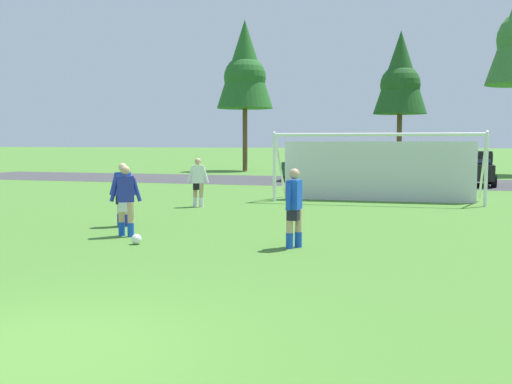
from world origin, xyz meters
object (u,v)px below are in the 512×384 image
Objects in this scene: parked_car_slot_far_left at (304,165)px; parked_car_slot_center_left at (421,163)px; player_defender_far at (294,208)px; player_winger_left at (198,182)px; parked_car_slot_center at (473,168)px; parked_car_slot_left at (362,166)px; player_midfield_center at (123,195)px; soccer_ball at (137,239)px; soccer_goal at (377,166)px; player_striker_near at (126,201)px.

parked_car_slot_far_left is 6.83m from parked_car_slot_center_left.
parked_car_slot_center_left is at bearing 84.79° from player_defender_far.
parked_car_slot_center reaches higher than player_winger_left.
parked_car_slot_far_left is at bearing 168.56° from parked_car_slot_center.
parked_car_slot_far_left is at bearing 166.01° from parked_car_slot_left.
player_midfield_center is 0.39× the size of parked_car_slot_center.
soccer_ball is 3.00m from player_midfield_center.
parked_car_slot_left is (-1.89, 10.84, -0.42)m from soccer_goal.
player_midfield_center is at bearing -90.39° from player_winger_left.
soccer_ball is 3.44m from player_defender_far.
player_defender_far is (-0.61, -10.33, -0.47)m from soccer_goal.
player_winger_left is at bearing -104.25° from parked_car_slot_left.
player_midfield_center is 0.35× the size of parked_car_slot_center_left.
player_midfield_center is at bearing -110.48° from parked_car_slot_center_left.
parked_car_slot_center reaches higher than soccer_ball.
parked_car_slot_center is (9.33, 13.43, 0.05)m from player_winger_left.
player_striker_near is 1.00× the size of player_midfield_center.
player_midfield_center and player_defender_far have the same top height.
parked_car_slot_far_left is (0.27, 20.20, 0.05)m from player_midfield_center.
parked_car_slot_center is at bearing -9.88° from parked_car_slot_left.
player_striker_near is 21.56m from parked_car_slot_center.
player_winger_left is at bearing 89.61° from player_midfield_center.
soccer_goal is 4.57× the size of player_striker_near.
soccer_ball is 0.13× the size of player_defender_far.
player_defender_far is at bearing -102.25° from parked_car_slot_center.
player_defender_far is 21.21m from parked_car_slot_left.
parked_car_slot_far_left reaches higher than soccer_ball.
parked_car_slot_left is at bearing 82.35° from player_striker_near.
player_winger_left is (-5.56, -3.58, -0.47)m from soccer_goal.
player_defender_far is at bearing -20.05° from player_midfield_center.
parked_car_slot_left reaches higher than player_midfield_center.
parked_car_slot_center_left is (1.83, 20.04, 0.29)m from player_defender_far.
parked_car_slot_left reaches higher than player_winger_left.
soccer_ball is 7.54m from player_winger_left.
player_striker_near is (-0.77, 0.93, 0.71)m from soccer_ball.
parked_car_slot_far_left is at bearing 91.66° from player_striker_near.
parked_car_slot_far_left is at bearing 102.07° from player_defender_far.
soccer_ball is 21.27m from parked_car_slot_center_left.
player_midfield_center is at bearing 121.54° from player_striker_near.
parked_car_slot_center is at bearing 62.99° from player_midfield_center.
player_striker_near and player_winger_left have the same top height.
player_winger_left is 0.38× the size of parked_car_slot_left.
player_striker_near is at bearing 175.09° from player_defender_far.
player_striker_near is 1.00× the size of player_winger_left.
soccer_goal is 4.57× the size of player_defender_far.
parked_car_slot_left is (2.03, 21.75, 0.77)m from soccer_ball.
parked_car_slot_center_left is (6.81, 18.22, 0.29)m from player_midfield_center.
player_defender_far is 1.00× the size of player_winger_left.
player_midfield_center is 1.00× the size of player_winger_left.
soccer_goal is 1.78× the size of parked_car_slot_center.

